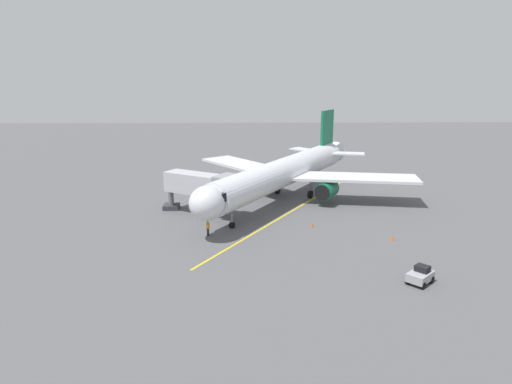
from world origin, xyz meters
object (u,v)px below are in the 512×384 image
object	(u,v)px
safety_cone_nose_left	(312,225)
safety_cone_nose_right	(393,238)
jet_bridge	(206,186)
airplane	(286,172)
tug_near_nose	(420,275)
ground_crew_marshaller	(208,228)

from	to	relation	value
safety_cone_nose_left	safety_cone_nose_right	bearing A→B (deg)	149.91
jet_bridge	safety_cone_nose_left	distance (m)	13.84
jet_bridge	safety_cone_nose_right	xyz separation A→B (m)	(-20.33, 9.40, -3.49)
airplane	tug_near_nose	xyz separation A→B (m)	(-8.97, 26.41, -3.30)
jet_bridge	ground_crew_marshaller	distance (m)	8.15
airplane	ground_crew_marshaller	world-z (taller)	airplane
safety_cone_nose_left	ground_crew_marshaller	bearing A→B (deg)	13.17
tug_near_nose	safety_cone_nose_right	xyz separation A→B (m)	(-0.94, -10.12, -0.43)
jet_bridge	safety_cone_nose_left	size ratio (longest dim) A/B	19.52
ground_crew_marshaller	tug_near_nose	distance (m)	22.09
airplane	jet_bridge	bearing A→B (deg)	33.51
tug_near_nose	safety_cone_nose_left	world-z (taller)	tug_near_nose
airplane	tug_near_nose	bearing A→B (deg)	108.76
ground_crew_marshaller	safety_cone_nose_left	distance (m)	12.03
jet_bridge	safety_cone_nose_left	world-z (taller)	jet_bridge
safety_cone_nose_left	safety_cone_nose_right	world-z (taller)	same
jet_bridge	tug_near_nose	bearing A→B (deg)	134.82
jet_bridge	tug_near_nose	world-z (taller)	jet_bridge
airplane	jet_bridge	distance (m)	12.50
ground_crew_marshaller	safety_cone_nose_left	world-z (taller)	ground_crew_marshaller
ground_crew_marshaller	tug_near_nose	world-z (taller)	ground_crew_marshaller
airplane	ground_crew_marshaller	xyz separation A→B (m)	(9.63, 14.49, -3.12)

